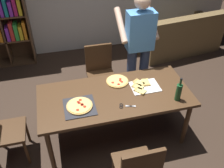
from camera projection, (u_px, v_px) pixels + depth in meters
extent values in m
plane|color=#38281E|center=(115.00, 135.00, 3.55)|extent=(12.00, 12.00, 0.00)
cube|color=#4C331E|center=(115.00, 96.00, 3.11)|extent=(1.89, 0.86, 0.04)
cylinder|color=#4C331E|center=(50.00, 151.00, 2.90)|extent=(0.06, 0.06, 0.71)
cylinder|color=#4C331E|center=(186.00, 124.00, 3.23)|extent=(0.06, 0.06, 0.71)
cylinder|color=#4C331E|center=(48.00, 110.00, 3.44)|extent=(0.06, 0.06, 0.71)
cylinder|color=#4C331E|center=(164.00, 91.00, 3.77)|extent=(0.06, 0.06, 0.71)
cube|color=#472D19|center=(135.00, 166.00, 2.65)|extent=(0.42, 0.42, 0.04)
cube|color=#472D19|center=(142.00, 168.00, 2.36)|extent=(0.42, 0.04, 0.45)
cylinder|color=#472D19|center=(143.00, 161.00, 2.96)|extent=(0.04, 0.04, 0.41)
cylinder|color=#472D19|center=(114.00, 168.00, 2.89)|extent=(0.04, 0.04, 0.41)
cube|color=#472D19|center=(101.00, 77.00, 3.92)|extent=(0.42, 0.42, 0.04)
cube|color=#472D19|center=(98.00, 57.00, 3.92)|extent=(0.42, 0.04, 0.45)
cylinder|color=#472D19|center=(93.00, 97.00, 3.89)|extent=(0.04, 0.04, 0.41)
cylinder|color=#472D19|center=(115.00, 93.00, 3.96)|extent=(0.04, 0.04, 0.41)
cylinder|color=#472D19|center=(89.00, 83.00, 4.17)|extent=(0.04, 0.04, 0.41)
cylinder|color=#472D19|center=(110.00, 80.00, 4.24)|extent=(0.04, 0.04, 0.41)
cube|color=#472D19|center=(8.00, 132.00, 3.03)|extent=(0.42, 0.42, 0.04)
cylinder|color=#472D19|center=(27.00, 152.00, 3.06)|extent=(0.04, 0.04, 0.41)
cylinder|color=#472D19|center=(27.00, 131.00, 3.34)|extent=(0.04, 0.04, 0.41)
cube|color=brown|center=(176.00, 40.00, 5.37)|extent=(1.80, 1.06, 0.40)
cube|color=brown|center=(189.00, 28.00, 4.87)|extent=(1.71, 0.42, 0.45)
cube|color=brown|center=(208.00, 22.00, 5.41)|extent=(0.27, 0.86, 0.20)
cube|color=brown|center=(145.00, 34.00, 4.96)|extent=(0.27, 0.86, 0.20)
cube|color=#513823|center=(26.00, 14.00, 4.55)|extent=(0.03, 0.35, 1.95)
cube|color=#513823|center=(1.00, 63.00, 5.01)|extent=(1.40, 0.35, 0.03)
cube|color=#513823|center=(0.00, 16.00, 4.46)|extent=(0.03, 0.29, 1.89)
cube|color=orange|center=(0.00, 31.00, 4.61)|extent=(0.06, 0.22, 0.36)
cube|color=purple|center=(8.00, 33.00, 4.66)|extent=(0.06, 0.22, 0.27)
cube|color=red|center=(12.00, 30.00, 4.65)|extent=(0.06, 0.22, 0.34)
cube|color=green|center=(16.00, 31.00, 4.67)|extent=(0.07, 0.22, 0.31)
cube|color=yellow|center=(21.00, 31.00, 4.70)|extent=(0.06, 0.22, 0.26)
cube|color=orange|center=(25.00, 29.00, 4.70)|extent=(0.05, 0.22, 0.34)
cube|color=purple|center=(1.00, 7.00, 4.36)|extent=(0.06, 0.22, 0.30)
cube|color=teal|center=(5.00, 5.00, 4.35)|extent=(0.06, 0.22, 0.36)
cube|color=purple|center=(11.00, 7.00, 4.40)|extent=(0.06, 0.22, 0.26)
cube|color=#B21E66|center=(15.00, 6.00, 4.40)|extent=(0.06, 0.22, 0.31)
cube|color=yellow|center=(19.00, 6.00, 4.42)|extent=(0.06, 0.22, 0.29)
cylinder|color=#38476B|center=(143.00, 74.00, 3.91)|extent=(0.14, 0.14, 0.95)
cylinder|color=#38476B|center=(131.00, 76.00, 3.87)|extent=(0.14, 0.14, 0.95)
cube|color=#4C8CD1|center=(140.00, 31.00, 3.43)|extent=(0.38, 0.22, 0.55)
sphere|color=#E0B293|center=(143.00, 1.00, 3.17)|extent=(0.22, 0.22, 0.22)
cylinder|color=#E0B293|center=(152.00, 22.00, 3.59)|extent=(0.09, 0.50, 0.39)
cylinder|color=#E0B293|center=(121.00, 25.00, 3.50)|extent=(0.09, 0.50, 0.39)
cube|color=#2D2D33|center=(80.00, 107.00, 2.91)|extent=(0.36, 0.36, 0.01)
cylinder|color=tan|center=(80.00, 106.00, 2.90)|extent=(0.30, 0.30, 0.02)
cylinder|color=#EACC6B|center=(79.00, 105.00, 2.89)|extent=(0.27, 0.27, 0.01)
cylinder|color=#B22819|center=(82.00, 104.00, 2.90)|extent=(0.04, 0.04, 0.00)
cylinder|color=#B22819|center=(85.00, 107.00, 2.87)|extent=(0.04, 0.04, 0.00)
cylinder|color=#B22819|center=(78.00, 110.00, 2.82)|extent=(0.04, 0.04, 0.00)
cylinder|color=#B22819|center=(78.00, 102.00, 2.93)|extent=(0.04, 0.04, 0.00)
cylinder|color=#B22819|center=(80.00, 100.00, 2.96)|extent=(0.04, 0.04, 0.00)
cylinder|color=#B22819|center=(82.00, 105.00, 2.89)|extent=(0.04, 0.04, 0.00)
cylinder|color=#B22819|center=(79.00, 103.00, 2.91)|extent=(0.04, 0.04, 0.00)
cube|color=white|center=(145.00, 87.00, 3.21)|extent=(0.36, 0.28, 0.01)
cube|color=#EACC6B|center=(138.00, 87.00, 3.19)|extent=(0.16, 0.16, 0.02)
cube|color=tan|center=(134.00, 85.00, 3.21)|extent=(0.08, 0.08, 0.02)
cube|color=#EACC6B|center=(140.00, 91.00, 3.12)|extent=(0.16, 0.17, 0.02)
cube|color=tan|center=(136.00, 89.00, 3.15)|extent=(0.08, 0.08, 0.02)
cube|color=#EACC6B|center=(146.00, 82.00, 3.26)|extent=(0.10, 0.15, 0.02)
cube|color=tan|center=(147.00, 85.00, 3.21)|extent=(0.09, 0.03, 0.02)
cube|color=#EACC6B|center=(139.00, 83.00, 3.25)|extent=(0.15, 0.17, 0.02)
cube|color=tan|center=(135.00, 81.00, 3.28)|extent=(0.09, 0.07, 0.02)
cylinder|color=#194723|center=(179.00, 92.00, 2.95)|extent=(0.07, 0.07, 0.22)
cylinder|color=#194723|center=(181.00, 82.00, 2.86)|extent=(0.03, 0.03, 0.08)
cylinder|color=black|center=(181.00, 79.00, 2.83)|extent=(0.03, 0.03, 0.02)
cube|color=silver|center=(131.00, 106.00, 2.92)|extent=(0.12, 0.03, 0.01)
cube|color=silver|center=(131.00, 106.00, 2.92)|extent=(0.11, 0.06, 0.01)
torus|color=black|center=(121.00, 105.00, 2.93)|extent=(0.05, 0.05, 0.01)
torus|color=black|center=(121.00, 107.00, 2.90)|extent=(0.05, 0.05, 0.01)
cylinder|color=tan|center=(117.00, 81.00, 3.29)|extent=(0.29, 0.29, 0.02)
cylinder|color=#EACC6B|center=(117.00, 81.00, 3.28)|extent=(0.26, 0.26, 0.01)
cylinder|color=#B22819|center=(122.00, 82.00, 3.25)|extent=(0.04, 0.04, 0.00)
cylinder|color=#B22819|center=(113.00, 83.00, 3.24)|extent=(0.04, 0.04, 0.00)
cylinder|color=#B22819|center=(120.00, 80.00, 3.28)|extent=(0.04, 0.04, 0.00)
cylinder|color=#B22819|center=(119.00, 84.00, 3.21)|extent=(0.04, 0.04, 0.00)
cylinder|color=#B22819|center=(120.00, 79.00, 3.30)|extent=(0.04, 0.04, 0.00)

